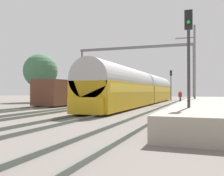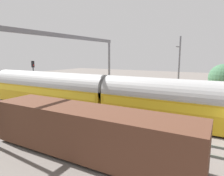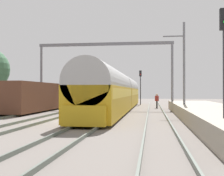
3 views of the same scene
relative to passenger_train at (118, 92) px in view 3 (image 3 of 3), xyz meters
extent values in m
plane|color=slate|center=(-1.98, -11.67, -1.97)|extent=(120.00, 120.00, 0.00)
cube|color=#5B645B|center=(-7.21, -11.67, -1.89)|extent=(0.08, 60.00, 0.16)
cube|color=#5B645B|center=(-4.68, -11.67, -1.89)|extent=(0.08, 60.00, 0.16)
cube|color=#5B645B|center=(-3.24, -11.67, -1.89)|extent=(0.08, 60.00, 0.16)
cube|color=#5B645B|center=(-0.72, -11.67, -1.89)|extent=(0.08, 60.00, 0.16)
cube|color=#5B645B|center=(0.72, -11.67, -1.89)|extent=(0.08, 60.00, 0.16)
cube|color=#5B645B|center=(3.24, -11.67, -1.89)|extent=(0.08, 60.00, 0.16)
cube|color=#5B645B|center=(4.68, -11.67, -1.89)|extent=(0.08, 60.00, 0.16)
cube|color=#A39989|center=(7.78, -9.67, -1.52)|extent=(4.40, 28.00, 0.90)
cube|color=gold|center=(0.00, -8.13, -0.71)|extent=(2.90, 16.00, 2.20)
cube|color=gold|center=(0.00, -8.13, -0.08)|extent=(2.93, 15.36, 0.64)
cylinder|color=#A6A6A6|center=(0.00, -8.13, 0.59)|extent=(2.84, 16.00, 2.84)
cube|color=gold|center=(0.00, 8.22, -0.71)|extent=(2.90, 16.00, 2.20)
cube|color=gold|center=(0.00, 8.22, -0.08)|extent=(2.93, 15.36, 0.64)
cylinder|color=#A6A6A6|center=(0.00, 8.22, 0.59)|extent=(2.84, 16.00, 2.84)
cube|color=gold|center=(0.00, -16.38, -1.26)|extent=(2.40, 0.50, 1.10)
cube|color=#563323|center=(-7.92, -3.28, -0.46)|extent=(2.80, 13.00, 2.70)
cube|color=black|center=(-7.92, -3.28, -1.76)|extent=(2.52, 11.96, 0.10)
cylinder|color=#272727|center=(4.20, 3.87, -1.55)|extent=(0.24, 0.24, 0.85)
cube|color=maroon|center=(4.20, 3.87, -0.80)|extent=(0.47, 0.40, 0.64)
sphere|color=tan|center=(4.20, 3.87, -0.36)|extent=(0.24, 0.24, 0.24)
cube|color=black|center=(6.55, -19.02, 3.01)|extent=(0.36, 0.20, 0.90)
cylinder|color=#2D2D33|center=(1.92, 12.90, 0.16)|extent=(0.14, 0.14, 4.26)
cube|color=black|center=(1.92, 12.90, 2.73)|extent=(0.36, 0.20, 0.90)
sphere|color=red|center=(1.92, 12.78, 2.61)|extent=(0.16, 0.16, 0.16)
cylinder|color=slate|center=(-9.92, 3.17, 1.78)|extent=(0.28, 0.28, 7.50)
cylinder|color=slate|center=(5.96, 3.17, 1.78)|extent=(0.28, 0.28, 7.50)
cube|color=slate|center=(-1.98, 3.17, 5.71)|extent=(16.28, 0.24, 0.36)
cylinder|color=slate|center=(6.36, -5.64, 2.03)|extent=(0.20, 0.20, 8.00)
cube|color=slate|center=(5.46, -5.64, 4.83)|extent=(1.80, 0.10, 0.10)
camera|label=1|loc=(7.24, -31.54, -0.30)|focal=41.55mm
camera|label=2|loc=(-17.15, -10.01, 3.95)|focal=32.33mm
camera|label=3|loc=(3.56, -31.65, 0.04)|focal=47.26mm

